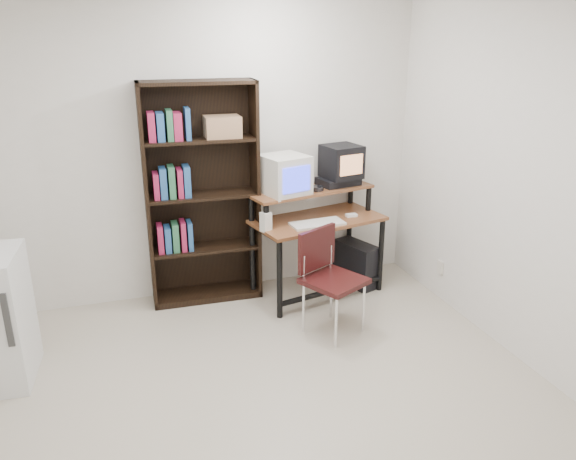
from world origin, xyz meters
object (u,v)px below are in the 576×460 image
object	(u,v)px
computer_desk	(317,223)
bookshelf	(201,193)
crt_tv	(342,162)
crt_monitor	(285,175)
school_chair	(328,270)
pc_tower	(356,264)

from	to	relation	value
computer_desk	bookshelf	world-z (taller)	bookshelf
crt_tv	crt_monitor	bearing A→B (deg)	179.38
computer_desk	school_chair	xyz separation A→B (m)	(-0.17, -0.69, -0.16)
computer_desk	crt_tv	world-z (taller)	crt_tv
crt_monitor	pc_tower	size ratio (longest dim) A/B	1.00
crt_monitor	pc_tower	xyz separation A→B (m)	(0.72, -0.01, -0.93)
computer_desk	pc_tower	distance (m)	0.64
computer_desk	crt_monitor	size ratio (longest dim) A/B	2.80
computer_desk	pc_tower	world-z (taller)	computer_desk
school_chair	bookshelf	size ratio (longest dim) A/B	0.44
crt_tv	pc_tower	world-z (taller)	crt_tv
crt_monitor	pc_tower	bearing A→B (deg)	-16.63
pc_tower	crt_monitor	bearing A→B (deg)	159.28
computer_desk	pc_tower	size ratio (longest dim) A/B	2.81
computer_desk	crt_monitor	world-z (taller)	crt_monitor
computer_desk	bookshelf	distance (m)	1.08
computer_desk	crt_tv	distance (m)	0.62
crt_tv	bookshelf	size ratio (longest dim) A/B	0.19
bookshelf	computer_desk	bearing A→B (deg)	-11.67
crt_monitor	bookshelf	size ratio (longest dim) A/B	0.23
crt_tv	school_chair	size ratio (longest dim) A/B	0.44
pc_tower	school_chair	bearing A→B (deg)	-149.17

